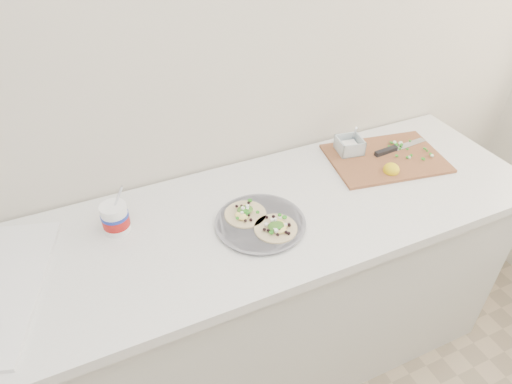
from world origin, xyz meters
name	(u,v)px	position (x,y,z in m)	size (l,w,h in m)	color
counter	(216,311)	(0.00, 1.43, 0.45)	(2.44, 0.66, 0.90)	beige
taco_plate	(260,221)	(0.16, 1.37, 0.92)	(0.31, 0.31, 0.04)	slate
tub	(116,216)	(-0.28, 1.54, 0.96)	(0.09, 0.09, 0.20)	white
cutboard	(383,155)	(0.78, 1.53, 0.92)	(0.50, 0.39, 0.07)	brown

